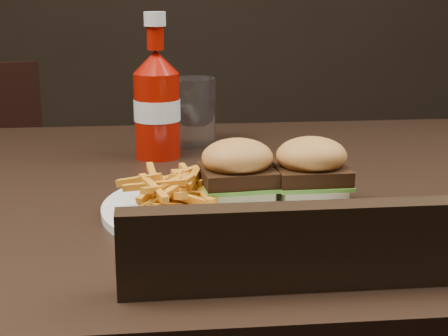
{
  "coord_description": "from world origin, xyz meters",
  "views": [
    {
      "loc": [
        -0.02,
        -0.88,
        1.01
      ],
      "look_at": [
        0.06,
        -0.11,
        0.8
      ],
      "focal_mm": 55.0,
      "sensor_mm": 36.0,
      "label": 1
    }
  ],
  "objects": [
    {
      "name": "sandwich_half_b",
      "position": [
        0.16,
        -0.12,
        0.77
      ],
      "size": [
        0.08,
        0.07,
        0.02
      ],
      "primitive_type": "cube",
      "rotation": [
        0.0,
        0.0,
        0.01
      ],
      "color": "beige",
      "rests_on": "plate"
    },
    {
      "name": "sandwich_half_a",
      "position": [
        0.07,
        -0.12,
        0.77
      ],
      "size": [
        0.08,
        0.08,
        0.02
      ],
      "primitive_type": "cube",
      "rotation": [
        0.0,
        0.0,
        0.1
      ],
      "color": "beige",
      "rests_on": "plate"
    },
    {
      "name": "dining_table",
      "position": [
        0.0,
        0.0,
        0.73
      ],
      "size": [
        1.2,
        0.8,
        0.04
      ],
      "primitive_type": "cube",
      "color": "black",
      "rests_on": "ground"
    },
    {
      "name": "ketchup_bottle",
      "position": [
        -0.02,
        0.15,
        0.81
      ],
      "size": [
        0.09,
        0.09,
        0.14
      ],
      "primitive_type": "cylinder",
      "rotation": [
        0.0,
        0.0,
        0.38
      ],
      "color": "#9A0F05",
      "rests_on": "dining_table"
    },
    {
      "name": "fries_pile",
      "position": [
        0.0,
        -0.13,
        0.78
      ],
      "size": [
        0.12,
        0.12,
        0.04
      ],
      "primitive_type": null,
      "rotation": [
        0.0,
        0.0,
        -0.12
      ],
      "color": "#C38422",
      "rests_on": "plate"
    },
    {
      "name": "plate",
      "position": [
        0.06,
        -0.12,
        0.76
      ],
      "size": [
        0.29,
        0.29,
        0.01
      ],
      "primitive_type": "cylinder",
      "color": "white",
      "rests_on": "dining_table"
    },
    {
      "name": "tumbler",
      "position": [
        0.04,
        0.23,
        0.81
      ],
      "size": [
        0.08,
        0.08,
        0.11
      ],
      "primitive_type": "cylinder",
      "rotation": [
        0.0,
        0.0,
        -0.12
      ],
      "color": "white",
      "rests_on": "dining_table"
    }
  ]
}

